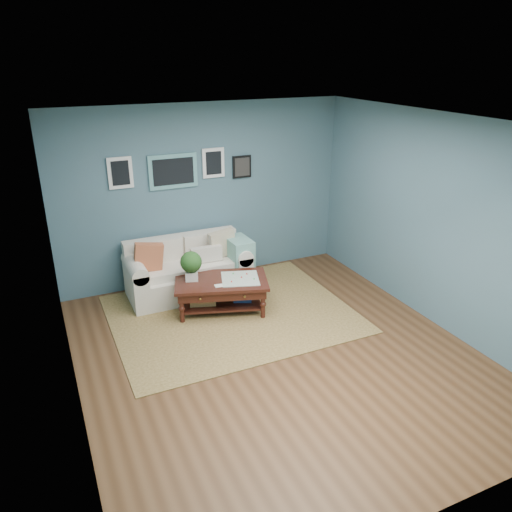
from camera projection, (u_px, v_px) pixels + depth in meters
room_shell at (276, 247)px, 5.50m from camera, size 5.00×5.02×2.70m
area_rug at (232, 314)px, 6.88m from camera, size 3.19×2.55×0.01m
loveseat at (193, 269)px, 7.38m from camera, size 1.80×0.82×0.93m
coffee_table at (216, 285)px, 6.84m from camera, size 1.42×1.08×0.88m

